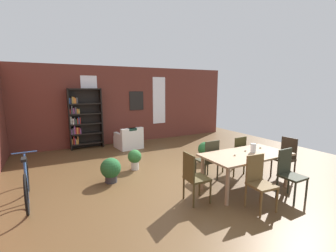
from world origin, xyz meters
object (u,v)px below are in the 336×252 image
dining_chair_far_left (209,159)px  potted_plant_window (135,158)px  potted_plant_by_shelf (111,169)px  bicycle_second (27,183)px  dining_chair_far_right (236,154)px  bookshelf_tall (83,119)px  dining_chair_near_left (259,180)px  dining_table (246,157)px  dining_chair_head_left (194,176)px  vase_on_table (253,148)px  dining_chair_near_right (289,172)px  armchair_white (129,140)px  potted_plant_corner (205,151)px  dining_chair_head_right (286,156)px

dining_chair_far_left → potted_plant_window: dining_chair_far_left is taller
potted_plant_by_shelf → bicycle_second: bearing=-175.8°
dining_chair_far_right → bookshelf_tall: 5.25m
dining_chair_near_left → bookshelf_tall: bookshelf_tall is taller
dining_table → dining_chair_head_left: dining_chair_head_left is taller
dining_table → vase_on_table: vase_on_table is taller
dining_table → dining_chair_near_right: 0.83m
armchair_white → potted_plant_corner: 2.87m
dining_chair_far_right → potted_plant_corner: dining_chair_far_right is taller
armchair_white → bookshelf_tall: bearing=152.7°
armchair_white → bicycle_second: bearing=-136.3°
dining_chair_head_right → armchair_white: bearing=119.2°
dining_chair_far_right → dining_chair_near_right: same height
dining_chair_head_right → dining_chair_far_right: bearing=141.6°
dining_chair_far_left → bookshelf_tall: size_ratio=0.46×
dining_table → dining_chair_near_right: size_ratio=1.95×
dining_chair_head_right → dining_chair_head_left: 2.60m
bookshelf_tall → bicycle_second: bearing=-113.6°
dining_chair_far_right → potted_plant_by_shelf: size_ratio=1.70×
dining_chair_far_left → armchair_white: bearing=100.9°
potted_plant_window → dining_chair_near_left: bearing=-66.4°
dining_chair_far_right → dining_chair_near_right: size_ratio=1.00×
dining_chair_head_right → potted_plant_by_shelf: (-3.73, 1.64, -0.21)m
dining_chair_far_right → dining_chair_near_left: bearing=-120.7°
dining_chair_head_right → potted_plant_window: size_ratio=1.81×
dining_chair_head_right → armchair_white: dining_chair_head_right is taller
dining_table → dining_chair_near_right: dining_chair_near_right is taller
vase_on_table → potted_plant_corner: bearing=85.3°
dining_chair_far_left → potted_plant_corner: bearing=56.1°
dining_chair_far_right → dining_chair_head_right: bearing=-38.4°
potted_plant_by_shelf → potted_plant_window: (0.76, 0.53, 0.00)m
dining_chair_far_left → bookshelf_tall: (-2.08, 4.33, 0.53)m
bookshelf_tall → potted_plant_window: (0.83, -2.86, -0.73)m
dining_chair_near_right → dining_chair_near_left: bearing=-180.0°
dining_chair_head_right → potted_plant_window: (-2.97, 2.17, -0.20)m
dining_chair_far_right → bicycle_second: (-4.46, 0.82, -0.16)m
dining_chair_near_left → potted_plant_by_shelf: bearing=130.7°
vase_on_table → bicycle_second: (-4.23, 1.52, -0.50)m
vase_on_table → armchair_white: size_ratio=0.21×
potted_plant_corner → potted_plant_window: 2.05m
dining_chair_near_right → dining_chair_head_left: same height
bookshelf_tall → armchair_white: size_ratio=2.35×
vase_on_table → dining_chair_far_right: 0.81m
dining_chair_far_right → armchair_white: (-1.53, 3.61, -0.23)m
potted_plant_by_shelf → potted_plant_corner: size_ratio=0.98×
dining_chair_head_right → dining_chair_far_right: same height
dining_chair_near_right → armchair_white: 5.25m
dining_chair_near_right → bicycle_second: bearing=153.4°
dining_chair_far_left → potted_plant_corner: size_ratio=1.65×
dining_chair_head_left → armchair_white: size_ratio=1.07×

